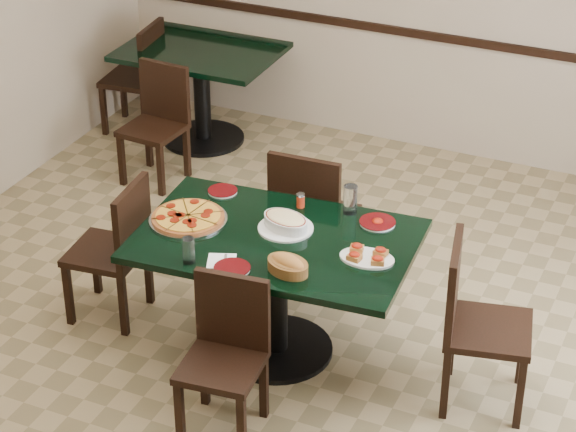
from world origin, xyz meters
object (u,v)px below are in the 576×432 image
at_px(lasagna_casserole, 286,222).
at_px(bread_basket, 288,265).
at_px(back_chair_left, 141,72).
at_px(pepperoni_pizza, 188,217).
at_px(main_table, 276,266).
at_px(chair_far, 311,213).
at_px(chair_right, 473,316).
at_px(back_table, 201,77).
at_px(chair_near, 226,347).
at_px(bruschetta_platter, 367,256).
at_px(chair_left, 118,244).
at_px(back_chair_near, 158,117).

relative_size(lasagna_casserole, bread_basket, 1.15).
xyz_separation_m(back_chair_left, pepperoni_pizza, (1.66, -2.25, 0.28)).
distance_m(main_table, back_chair_left, 3.11).
bearing_deg(bread_basket, back_chair_left, 150.09).
relative_size(chair_far, chair_right, 1.01).
xyz_separation_m(chair_right, bread_basket, (-0.89, -0.33, 0.26)).
bearing_deg(back_table, pepperoni_pizza, -63.65).
bearing_deg(back_table, back_chair_left, -177.43).
bearing_deg(pepperoni_pizza, main_table, 3.38).
height_order(chair_near, bruschetta_platter, chair_near).
xyz_separation_m(back_table, chair_far, (1.58, -1.57, 0.01)).
xyz_separation_m(chair_near, chair_left, (-1.00, 0.59, 0.03)).
relative_size(back_chair_near, pepperoni_pizza, 1.96).
xyz_separation_m(back_chair_left, bread_basket, (2.37, -2.50, 0.30)).
bearing_deg(bread_basket, chair_right, 36.56).
distance_m(chair_near, bread_basket, 0.52).
distance_m(main_table, chair_far, 0.68).
bearing_deg(chair_near, chair_left, 143.39).
distance_m(back_chair_near, lasagna_casserole, 2.26).
bearing_deg(chair_near, back_chair_near, 121.05).
bearing_deg(back_chair_left, main_table, 38.75).
xyz_separation_m(pepperoni_pizza, bruschetta_platter, (1.04, 0.02, 0.01)).
bearing_deg(main_table, chair_near, -92.31).
distance_m(chair_near, chair_left, 1.16).
height_order(back_table, chair_far, chair_far).
bearing_deg(pepperoni_pizza, back_table, 116.75).
bearing_deg(back_table, chair_far, -45.29).
distance_m(lasagna_casserole, bruschetta_platter, 0.52).
bearing_deg(chair_far, back_chair_near, -32.37).
bearing_deg(bruschetta_platter, back_table, 130.09).
distance_m(chair_left, pepperoni_pizza, 0.54).
xyz_separation_m(chair_left, bruschetta_platter, (1.50, 0.04, 0.28)).
height_order(chair_right, back_chair_left, chair_right).
xyz_separation_m(back_table, chair_right, (2.75, -2.20, 0.00)).
xyz_separation_m(chair_near, pepperoni_pizza, (-0.54, 0.61, 0.30)).
bearing_deg(back_chair_left, chair_right, 50.65).
height_order(chair_left, lasagna_casserole, chair_left).
xyz_separation_m(chair_left, back_chair_near, (-0.68, 1.64, -0.02)).
height_order(back_chair_near, pepperoni_pizza, back_chair_near).
relative_size(chair_right, lasagna_casserole, 2.99).
distance_m(back_table, chair_far, 2.22).
bearing_deg(bread_basket, pepperoni_pizza, 177.19).
distance_m(back_chair_near, pepperoni_pizza, 2.01).
xyz_separation_m(main_table, back_chair_left, (-2.18, 2.22, -0.08)).
height_order(chair_near, chair_right, chair_right).
bearing_deg(chair_far, bruschetta_platter, 129.64).
bearing_deg(chair_left, pepperoni_pizza, 86.42).
height_order(chair_left, back_chair_near, chair_left).
height_order(chair_right, pepperoni_pizza, chair_right).
relative_size(chair_right, pepperoni_pizza, 2.17).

